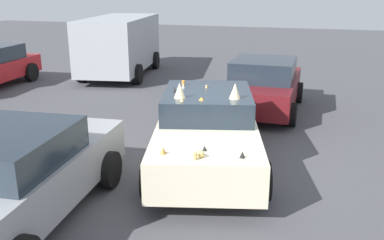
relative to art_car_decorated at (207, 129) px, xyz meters
name	(u,v)px	position (x,y,z in m)	size (l,w,h in m)	color
ground_plane	(206,165)	(-0.08, -0.02, -0.72)	(60.00, 60.00, 0.00)	#47474C
art_car_decorated	(207,129)	(0.00, 0.00, 0.00)	(4.73, 2.89, 1.69)	beige
parked_van_behind_right	(120,43)	(7.53, 5.57, 0.54)	(5.32, 2.95, 2.24)	#9EA3A8
parked_sedan_far_left	(263,85)	(4.10, -0.51, 0.01)	(3.95, 2.03, 1.48)	#5B1419
parked_sedan_row_back_far	(15,176)	(-2.91, 2.09, 0.01)	(4.42, 2.25, 1.45)	gray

